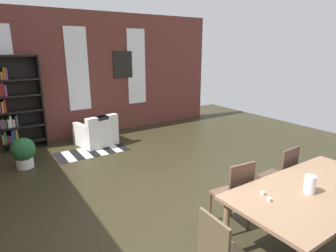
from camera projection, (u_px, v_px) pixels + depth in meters
name	position (u px, v px, depth m)	size (l,w,h in m)	color
ground_plane	(183.00, 215.00, 4.02)	(11.70, 11.70, 0.00)	#2F2A19
back_wall_brick	(77.00, 76.00, 7.25)	(8.14, 0.12, 3.18)	brown
window_pane_0	(2.00, 73.00, 6.26)	(0.55, 0.02, 2.07)	white
window_pane_1	(78.00, 69.00, 7.15)	(0.55, 0.02, 2.07)	white
window_pane_2	(137.00, 67.00, 8.04)	(0.55, 0.02, 2.07)	white
dining_table	(315.00, 195.00, 3.18)	(2.08, 1.05, 0.76)	#8D6A4F
vase_on_table	(310.00, 184.00, 3.06)	(0.12, 0.12, 0.20)	silver
tealight_candle_0	(269.00, 200.00, 2.91)	(0.04, 0.04, 0.04)	silver
tealight_candle_1	(263.00, 193.00, 3.04)	(0.04, 0.04, 0.04)	silver
dining_chair_far_left	(235.00, 193.00, 3.58)	(0.44, 0.44, 0.95)	brown
dining_chair_far_right	(281.00, 175.00, 4.08)	(0.42, 0.42, 0.95)	#4F382E
bookshelf_tall	(16.00, 104.00, 6.39)	(0.98, 0.31, 2.13)	black
armchair_white	(97.00, 133.00, 6.87)	(0.94, 0.94, 0.75)	silver
potted_plant_by_shelf	(23.00, 152.00, 5.52)	(0.45, 0.45, 0.60)	silver
striped_rug	(92.00, 152.00, 6.44)	(1.56, 0.73, 0.01)	black
framed_picture	(123.00, 65.00, 7.79)	(0.56, 0.03, 0.72)	black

